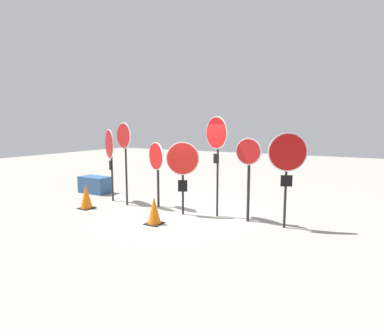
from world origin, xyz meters
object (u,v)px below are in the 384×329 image
(stop_sign_5, at_px, (248,162))
(stop_sign_2, at_px, (156,161))
(stop_sign_3, at_px, (183,163))
(stop_sign_1, at_px, (124,143))
(storage_crate, at_px, (95,185))
(traffic_cone_1, at_px, (86,196))
(stop_sign_4, at_px, (216,141))
(traffic_cone_0, at_px, (154,210))
(stop_sign_0, at_px, (110,149))
(stop_sign_6, at_px, (287,159))

(stop_sign_5, bearing_deg, stop_sign_2, -176.61)
(stop_sign_2, xyz_separation_m, stop_sign_3, (1.13, -0.36, 0.03))
(stop_sign_1, bearing_deg, storage_crate, 178.69)
(storage_crate, bearing_deg, traffic_cone_1, -49.84)
(stop_sign_4, xyz_separation_m, traffic_cone_0, (-1.10, -1.33, -1.72))
(stop_sign_0, distance_m, stop_sign_6, 5.59)
(stop_sign_3, height_order, storage_crate, stop_sign_3)
(stop_sign_1, xyz_separation_m, stop_sign_3, (2.07, -0.01, -0.49))
(stop_sign_0, relative_size, traffic_cone_1, 3.18)
(storage_crate, bearing_deg, stop_sign_0, -24.70)
(stop_sign_5, distance_m, traffic_cone_1, 4.92)
(stop_sign_4, xyz_separation_m, stop_sign_6, (1.86, -0.08, -0.38))
(stop_sign_1, distance_m, stop_sign_6, 4.81)
(stop_sign_1, height_order, stop_sign_2, stop_sign_1)
(stop_sign_3, distance_m, traffic_cone_1, 3.18)
(stop_sign_0, xyz_separation_m, stop_sign_4, (3.72, 0.10, 0.34))
(stop_sign_2, bearing_deg, stop_sign_4, 24.73)
(stop_sign_0, xyz_separation_m, stop_sign_5, (4.62, 0.07, -0.19))
(stop_sign_5, relative_size, stop_sign_6, 0.94)
(stop_sign_0, distance_m, stop_sign_5, 4.63)
(stop_sign_0, bearing_deg, traffic_cone_1, -58.95)
(traffic_cone_1, bearing_deg, stop_sign_2, 33.84)
(stop_sign_2, distance_m, stop_sign_5, 2.90)
(stop_sign_2, bearing_deg, stop_sign_5, 24.69)
(stop_sign_5, height_order, stop_sign_6, stop_sign_6)
(stop_sign_6, height_order, traffic_cone_1, stop_sign_6)
(traffic_cone_1, bearing_deg, stop_sign_1, 45.76)
(stop_sign_4, distance_m, traffic_cone_1, 4.27)
(stop_sign_1, bearing_deg, stop_sign_0, -174.03)
(stop_sign_2, bearing_deg, traffic_cone_0, -30.68)
(stop_sign_6, bearing_deg, traffic_cone_0, 176.81)
(traffic_cone_1, height_order, storage_crate, traffic_cone_1)
(traffic_cone_0, bearing_deg, stop_sign_5, 33.05)
(stop_sign_1, bearing_deg, traffic_cone_1, -114.54)
(stop_sign_1, distance_m, storage_crate, 2.89)
(stop_sign_6, distance_m, traffic_cone_0, 3.48)
(traffic_cone_1, bearing_deg, storage_crate, 130.16)
(stop_sign_0, relative_size, traffic_cone_0, 3.36)
(stop_sign_0, height_order, traffic_cone_0, stop_sign_0)
(stop_sign_5, relative_size, traffic_cone_0, 3.08)
(traffic_cone_0, bearing_deg, stop_sign_1, 150.55)
(stop_sign_6, relative_size, traffic_cone_1, 3.10)
(stop_sign_3, bearing_deg, traffic_cone_0, -126.61)
(stop_sign_2, bearing_deg, stop_sign_3, 8.76)
(stop_sign_6, height_order, traffic_cone_0, stop_sign_6)
(stop_sign_2, bearing_deg, stop_sign_1, -133.59)
(stop_sign_5, distance_m, traffic_cone_0, 2.67)
(stop_sign_1, xyz_separation_m, stop_sign_2, (0.94, 0.34, -0.52))
(stop_sign_6, xyz_separation_m, traffic_cone_0, (-2.96, -1.24, -1.35))
(stop_sign_1, height_order, traffic_cone_0, stop_sign_1)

